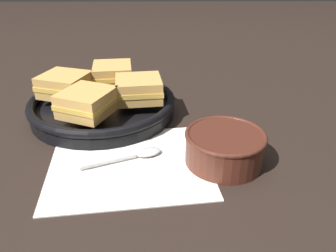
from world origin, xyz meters
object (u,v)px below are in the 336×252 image
Objects in this scene: spoon at (137,155)px; sandwich_far_left at (87,102)px; soup_bowl at (225,146)px; sandwich_near_right at (65,85)px; skillet at (103,106)px; sandwich_near_left at (113,74)px; sandwich_far_right at (139,89)px.

sandwich_far_left is (-0.10, 0.10, 0.06)m from spoon.
sandwich_near_right is (-0.31, 0.20, 0.03)m from soup_bowl.
skillet reaches higher than spoon.
skillet is 2.98× the size of sandwich_near_left.
soup_bowl is 0.35m from sandwich_near_left.
sandwich_far_left is (-0.01, -0.08, 0.04)m from skillet.
sandwich_near_left is 0.11m from sandwich_far_right.
sandwich_far_right is (0.09, 0.07, 0.00)m from sandwich_far_left.
sandwich_far_left is at bearing 114.15° from spoon.
soup_bowl is 0.27m from sandwich_far_left.
skillet is 0.09m from sandwich_far_right.
spoon is at bearing -87.72° from sandwich_far_right.
spoon is at bearing -63.71° from skillet.
sandwich_far_left reaches higher than soup_bowl.
sandwich_near_right and sandwich_far_left have the same top height.
soup_bowl is 1.27× the size of sandwich_near_left.
sandwich_far_right is at bearing -54.22° from sandwich_near_left.
sandwich_near_right is (-0.09, -0.07, 0.00)m from sandwich_near_left.
sandwich_near_right is at bearing 147.35° from soup_bowl.
sandwich_near_left is at bearing 83.91° from spoon.
sandwich_near_left is 0.16m from sandwich_far_left.
spoon is 0.20m from skillet.
sandwich_near_right and sandwich_far_right have the same top height.
skillet is at bearing -99.22° from sandwich_near_left.
sandwich_far_left is at bearing -99.22° from skillet.
sandwich_far_left is 1.16× the size of sandwich_far_right.
sandwich_far_right reaches higher than soup_bowl.
skillet is 0.09m from sandwich_near_left.
sandwich_near_left and sandwich_near_right have the same top height.
sandwich_near_left is at bearing 129.44° from soup_bowl.
sandwich_near_right is (-0.17, 0.19, 0.06)m from spoon.
spoon is 1.16× the size of sandwich_near_right.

